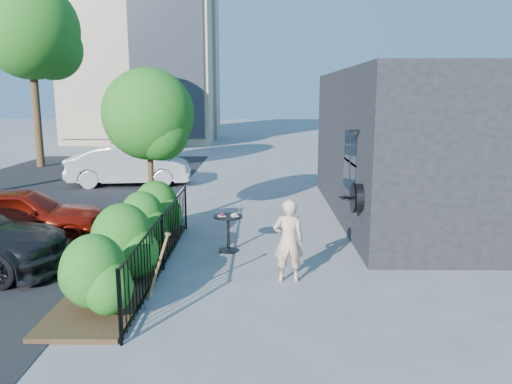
{
  "coord_description": "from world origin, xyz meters",
  "views": [
    {
      "loc": [
        0.4,
        -9.26,
        3.36
      ],
      "look_at": [
        0.29,
        1.77,
        1.2
      ],
      "focal_mm": 35.0,
      "sensor_mm": 36.0,
      "label": 1
    }
  ],
  "objects_px": {
    "cafe_table": "(228,227)",
    "car_red": "(20,215)",
    "street_tree_far": "(31,36)",
    "woman": "(288,241)",
    "shovel": "(156,275)",
    "car_silver": "(130,166)",
    "patio_tree": "(151,120)"
  },
  "relations": [
    {
      "from": "street_tree_far",
      "to": "cafe_table",
      "type": "bearing_deg",
      "value": -53.02
    },
    {
      "from": "cafe_table",
      "to": "shovel",
      "type": "height_order",
      "value": "shovel"
    },
    {
      "from": "cafe_table",
      "to": "car_red",
      "type": "bearing_deg",
      "value": 172.14
    },
    {
      "from": "cafe_table",
      "to": "car_silver",
      "type": "xyz_separation_m",
      "value": [
        -4.22,
        8.05,
        0.19
      ]
    },
    {
      "from": "patio_tree",
      "to": "woman",
      "type": "bearing_deg",
      "value": -46.74
    },
    {
      "from": "car_silver",
      "to": "shovel",
      "type": "bearing_deg",
      "value": -169.21
    },
    {
      "from": "car_red",
      "to": "car_silver",
      "type": "height_order",
      "value": "car_silver"
    },
    {
      "from": "cafe_table",
      "to": "car_silver",
      "type": "height_order",
      "value": "car_silver"
    },
    {
      "from": "patio_tree",
      "to": "woman",
      "type": "xyz_separation_m",
      "value": [
        3.14,
        -3.33,
        -2.0
      ]
    },
    {
      "from": "shovel",
      "to": "car_silver",
      "type": "distance_m",
      "value": 11.5
    },
    {
      "from": "shovel",
      "to": "car_red",
      "type": "distance_m",
      "value": 5.33
    },
    {
      "from": "patio_tree",
      "to": "car_silver",
      "type": "distance_m",
      "value": 7.15
    },
    {
      "from": "street_tree_far",
      "to": "woman",
      "type": "height_order",
      "value": "street_tree_far"
    },
    {
      "from": "patio_tree",
      "to": "street_tree_far",
      "type": "relative_size",
      "value": 0.48
    },
    {
      "from": "shovel",
      "to": "car_silver",
      "type": "height_order",
      "value": "car_silver"
    },
    {
      "from": "woman",
      "to": "street_tree_far",
      "type": "bearing_deg",
      "value": -54.43
    },
    {
      "from": "cafe_table",
      "to": "car_red",
      "type": "height_order",
      "value": "car_red"
    },
    {
      "from": "cafe_table",
      "to": "woman",
      "type": "xyz_separation_m",
      "value": [
        1.2,
        -1.74,
        0.22
      ]
    },
    {
      "from": "street_tree_far",
      "to": "patio_tree",
      "type": "bearing_deg",
      "value": -55.49
    },
    {
      "from": "street_tree_far",
      "to": "car_silver",
      "type": "xyz_separation_m",
      "value": [
        5.41,
        -4.74,
        -5.18
      ]
    },
    {
      "from": "patio_tree",
      "to": "cafe_table",
      "type": "height_order",
      "value": "patio_tree"
    },
    {
      "from": "woman",
      "to": "car_silver",
      "type": "xyz_separation_m",
      "value": [
        -5.43,
        9.8,
        -0.02
      ]
    },
    {
      "from": "cafe_table",
      "to": "shovel",
      "type": "bearing_deg",
      "value": -107.75
    },
    {
      "from": "patio_tree",
      "to": "shovel",
      "type": "bearing_deg",
      "value": -77.83
    },
    {
      "from": "patio_tree",
      "to": "shovel",
      "type": "height_order",
      "value": "patio_tree"
    },
    {
      "from": "shovel",
      "to": "patio_tree",
      "type": "bearing_deg",
      "value": 102.17
    },
    {
      "from": "cafe_table",
      "to": "car_red",
      "type": "relative_size",
      "value": 0.22
    },
    {
      "from": "street_tree_far",
      "to": "woman",
      "type": "xyz_separation_m",
      "value": [
        10.84,
        -14.53,
        -5.15
      ]
    },
    {
      "from": "patio_tree",
      "to": "cafe_table",
      "type": "distance_m",
      "value": 3.34
    },
    {
      "from": "cafe_table",
      "to": "car_red",
      "type": "distance_m",
      "value": 4.89
    },
    {
      "from": "street_tree_far",
      "to": "shovel",
      "type": "relative_size",
      "value": 6.42
    },
    {
      "from": "woman",
      "to": "patio_tree",
      "type": "bearing_deg",
      "value": -47.88
    }
  ]
}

